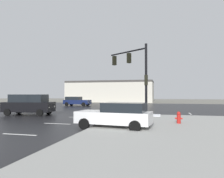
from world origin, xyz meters
TOP-DOWN VIEW (x-y plane):
  - ground_plane at (0.00, 0.00)m, footprint 120.00×120.00m
  - road_asphalt at (0.00, 0.00)m, footprint 44.00×44.00m
  - snow_strip_curbside at (5.00, -4.00)m, footprint 4.00×1.60m
  - lane_markings at (1.20, -1.38)m, footprint 36.15×36.15m
  - traffic_signal_mast at (4.77, -4.01)m, footprint 4.00×2.92m
  - fire_hydrant at (8.25, -8.69)m, footprint 0.48×0.26m
  - strip_building_background at (-5.93, 28.85)m, footprint 21.71×8.00m
  - sedan_tan at (-12.44, 5.32)m, footprint 2.14×4.59m
  - sedan_white at (4.48, -11.06)m, footprint 4.67×2.40m
  - suv_black at (-5.70, -5.19)m, footprint 4.99×2.60m
  - sedan_navy at (-7.15, 9.92)m, footprint 4.59×2.16m

SIDE VIEW (x-z plane):
  - ground_plane at x=0.00m, z-range 0.00..0.00m
  - road_asphalt at x=0.00m, z-range 0.00..0.02m
  - lane_markings at x=1.20m, z-range 0.02..0.03m
  - snow_strip_curbside at x=5.00m, z-range 0.14..0.20m
  - fire_hydrant at x=8.25m, z-range 0.14..0.93m
  - sedan_tan at x=-12.44m, z-range 0.06..1.64m
  - sedan_white at x=4.48m, z-range 0.06..1.64m
  - sedan_navy at x=-7.15m, z-range 0.06..1.64m
  - suv_black at x=-5.70m, z-range 0.08..2.11m
  - strip_building_background at x=-5.93m, z-range 0.00..5.32m
  - traffic_signal_mast at x=4.77m, z-range 1.16..7.60m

